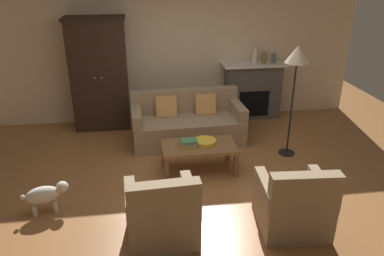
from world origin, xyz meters
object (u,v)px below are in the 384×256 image
at_px(armchair_near_left, 162,215).
at_px(dog, 46,195).
at_px(book_stack, 189,143).
at_px(mantel_vase_cream, 255,56).
at_px(floor_lamp, 297,61).
at_px(armchair_near_right, 294,205).
at_px(fireplace, 252,90).
at_px(fruit_bowl, 205,142).
at_px(coffee_table, 199,148).
at_px(mantel_vase_bronze, 264,58).
at_px(couch, 187,124).
at_px(armoire, 99,74).
at_px(mantel_vase_slate, 274,58).

relative_size(armchair_near_left, dog, 1.56).
height_order(book_stack, mantel_vase_cream, mantel_vase_cream).
bearing_deg(floor_lamp, mantel_vase_cream, 94.49).
bearing_deg(armchair_near_right, fireplace, 81.53).
height_order(fireplace, fruit_bowl, fireplace).
bearing_deg(floor_lamp, armchair_near_left, -140.30).
height_order(coffee_table, fruit_bowl, fruit_bowl).
bearing_deg(book_stack, fireplace, 52.50).
bearing_deg(floor_lamp, mantel_vase_bronze, 88.27).
distance_m(coffee_table, mantel_vase_cream, 2.60).
relative_size(fireplace, coffee_table, 1.15).
height_order(fireplace, mantel_vase_bronze, mantel_vase_bronze).
distance_m(couch, armchair_near_right, 2.74).
relative_size(fireplace, mantel_vase_bronze, 5.85).
bearing_deg(mantel_vase_cream, book_stack, -127.74).
bearing_deg(coffee_table, armchair_near_right, -59.74).
height_order(armchair_near_left, armchair_near_right, same).
bearing_deg(mantel_vase_bronze, couch, -150.35).
xyz_separation_m(fruit_bowl, mantel_vase_cream, (1.30, 1.95, 0.82)).
height_order(armoire, book_stack, armoire).
relative_size(coffee_table, dog, 1.96).
distance_m(mantel_vase_cream, mantel_vase_slate, 0.38).
distance_m(armoire, mantel_vase_slate, 3.34).
bearing_deg(floor_lamp, mantel_vase_slate, 81.42).
distance_m(armoire, mantel_vase_cream, 2.96).
xyz_separation_m(coffee_table, mantel_vase_slate, (1.78, 2.00, 0.84)).
bearing_deg(book_stack, mantel_vase_bronze, 49.18).
bearing_deg(armchair_near_right, mantel_vase_slate, 75.52).
distance_m(fireplace, coffee_table, 2.46).
bearing_deg(fruit_bowl, book_stack, -167.28).
distance_m(coffee_table, book_stack, 0.19).
height_order(mantel_vase_slate, armchair_near_left, mantel_vase_slate).
relative_size(coffee_table, floor_lamp, 0.62).
distance_m(book_stack, floor_lamp, 2.03).
bearing_deg(couch, coffee_table, -88.17).
bearing_deg(mantel_vase_bronze, floor_lamp, -91.73).
height_order(coffee_table, mantel_vase_cream, mantel_vase_cream).
height_order(fruit_bowl, armchair_near_left, armchair_near_left).
height_order(armchair_near_right, dog, armchair_near_right).
distance_m(fireplace, mantel_vase_cream, 0.70).
height_order(armoire, mantel_vase_bronze, armoire).
bearing_deg(armoire, dog, -100.53).
bearing_deg(fruit_bowl, couch, 97.39).
relative_size(armchair_near_right, dog, 1.56).
bearing_deg(mantel_vase_slate, fireplace, 177.30).
distance_m(armchair_near_right, floor_lamp, 2.31).
relative_size(fruit_bowl, mantel_vase_slate, 1.84).
relative_size(armoire, coffee_table, 1.87).
bearing_deg(armoire, couch, -29.53).
relative_size(mantel_vase_slate, dog, 0.32).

